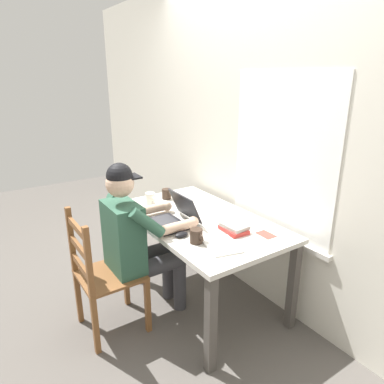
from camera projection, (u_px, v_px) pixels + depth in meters
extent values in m
plane|color=#56514C|center=(198.00, 297.00, 2.92)|extent=(8.00, 8.00, 0.00)
cube|color=silver|center=(250.00, 138.00, 2.76)|extent=(6.00, 0.04, 2.60)
cube|color=white|center=(281.00, 155.00, 2.49)|extent=(0.95, 0.01, 1.16)
cube|color=beige|center=(274.00, 232.00, 2.68)|extent=(1.01, 0.06, 0.04)
cube|color=beige|center=(199.00, 221.00, 2.69)|extent=(1.42, 0.83, 0.03)
cube|color=#4C4742|center=(124.00, 242.00, 3.13)|extent=(0.06, 0.06, 0.68)
cube|color=#4C4742|center=(211.00, 325.00, 2.10)|extent=(0.06, 0.06, 0.68)
cube|color=#4C4742|center=(191.00, 224.00, 3.52)|extent=(0.06, 0.06, 0.68)
cube|color=#4C4742|center=(293.00, 286.00, 2.48)|extent=(0.06, 0.06, 0.68)
cube|color=#2D5642|center=(124.00, 237.00, 2.43)|extent=(0.34, 0.20, 0.50)
sphere|color=#DBB293|center=(120.00, 183.00, 2.31)|extent=(0.19, 0.19, 0.19)
sphere|color=black|center=(119.00, 176.00, 2.29)|extent=(0.17, 0.17, 0.17)
cube|color=black|center=(131.00, 177.00, 2.34)|extent=(0.13, 0.10, 0.01)
cylinder|color=#38383D|center=(145.00, 256.00, 2.69)|extent=(0.13, 0.40, 0.13)
cylinder|color=#38383D|center=(156.00, 266.00, 2.55)|extent=(0.13, 0.40, 0.13)
cylinder|color=#38383D|center=(168.00, 273.00, 2.86)|extent=(0.10, 0.10, 0.44)
cylinder|color=#38383D|center=(180.00, 283.00, 2.72)|extent=(0.10, 0.10, 0.44)
cylinder|color=#2D5642|center=(123.00, 205.00, 2.59)|extent=(0.10, 0.25, 0.24)
cylinder|color=#DBB293|center=(151.00, 209.00, 2.73)|extent=(0.07, 0.28, 0.07)
sphere|color=#DBB293|center=(167.00, 206.00, 2.80)|extent=(0.08, 0.08, 0.08)
cylinder|color=#2D5642|center=(147.00, 223.00, 2.27)|extent=(0.10, 0.25, 0.24)
cylinder|color=#DBB293|center=(177.00, 227.00, 2.42)|extent=(0.07, 0.28, 0.07)
sphere|color=#DBB293|center=(193.00, 222.00, 2.50)|extent=(0.08, 0.08, 0.08)
cube|color=brown|center=(110.00, 275.00, 2.45)|extent=(0.42, 0.42, 0.02)
cube|color=brown|center=(148.00, 306.00, 2.47)|extent=(0.04, 0.04, 0.42)
cube|color=brown|center=(126.00, 281.00, 2.77)|extent=(0.04, 0.04, 0.42)
cube|color=brown|center=(96.00, 326.00, 2.27)|extent=(0.04, 0.04, 0.42)
cube|color=brown|center=(78.00, 297.00, 2.57)|extent=(0.04, 0.04, 0.42)
cube|color=brown|center=(89.00, 263.00, 2.12)|extent=(0.04, 0.04, 0.48)
cube|color=brown|center=(71.00, 239.00, 2.42)|extent=(0.04, 0.04, 0.48)
cube|color=brown|center=(81.00, 266.00, 2.31)|extent=(0.36, 0.02, 0.04)
cube|color=brown|center=(79.00, 247.00, 2.27)|extent=(0.36, 0.02, 0.04)
cube|color=brown|center=(77.00, 228.00, 2.22)|extent=(0.36, 0.02, 0.04)
cube|color=#232328|center=(167.00, 224.00, 2.57)|extent=(0.33, 0.23, 0.02)
cube|color=#38383D|center=(167.00, 223.00, 2.57)|extent=(0.29, 0.17, 0.00)
cube|color=#232328|center=(185.00, 206.00, 2.62)|extent=(0.33, 0.10, 0.21)
cube|color=silver|center=(185.00, 206.00, 2.62)|extent=(0.29, 0.08, 0.17)
ellipsoid|color=black|center=(182.00, 235.00, 2.38)|extent=(0.06, 0.10, 0.03)
cylinder|color=silver|center=(150.00, 198.00, 2.98)|extent=(0.08, 0.08, 0.10)
torus|color=silver|center=(153.00, 200.00, 2.93)|extent=(0.05, 0.01, 0.05)
cylinder|color=#38281E|center=(166.00, 194.00, 3.10)|extent=(0.08, 0.08, 0.09)
torus|color=#38281E|center=(169.00, 195.00, 3.06)|extent=(0.05, 0.01, 0.05)
cylinder|color=#38281E|center=(196.00, 236.00, 2.29)|extent=(0.09, 0.09, 0.10)
torus|color=#38281E|center=(201.00, 238.00, 2.24)|extent=(0.05, 0.01, 0.05)
cube|color=#BC332D|center=(234.00, 230.00, 2.46)|extent=(0.21, 0.15, 0.03)
cube|color=gray|center=(235.00, 226.00, 2.45)|extent=(0.19, 0.14, 0.02)
cube|color=white|center=(226.00, 219.00, 2.67)|extent=(0.26, 0.21, 0.01)
cube|color=white|center=(222.00, 246.00, 2.25)|extent=(0.30, 0.26, 0.01)
cube|color=#C63D33|center=(266.00, 235.00, 2.41)|extent=(0.13, 0.09, 0.00)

